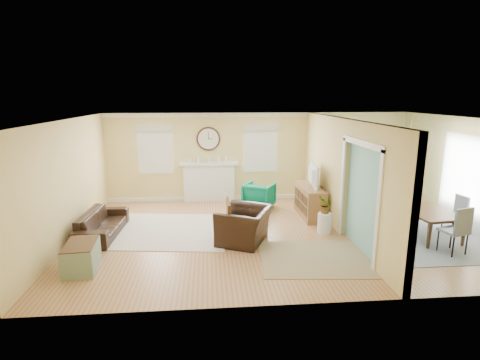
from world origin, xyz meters
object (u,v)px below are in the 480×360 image
at_px(green_chair, 259,195).
at_px(dining_table, 423,221).
at_px(credenza, 310,201).
at_px(sofa, 102,223).
at_px(eames_chair, 245,225).

relative_size(green_chair, dining_table, 0.45).
height_order(green_chair, credenza, credenza).
relative_size(sofa, eames_chair, 1.64).
height_order(sofa, green_chair, green_chair).
bearing_deg(credenza, sofa, -169.31).
xyz_separation_m(eames_chair, green_chair, (0.65, 2.47, -0.02)).
height_order(eames_chair, green_chair, eames_chair).
height_order(sofa, credenza, credenza).
xyz_separation_m(eames_chair, dining_table, (4.09, 0.11, -0.06)).
bearing_deg(green_chair, eames_chair, 104.01).
bearing_deg(dining_table, sofa, 80.43).
bearing_deg(sofa, credenza, -77.03).
relative_size(sofa, green_chair, 2.41).
distance_m(green_chair, credenza, 1.48).
bearing_deg(sofa, green_chair, -62.47).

